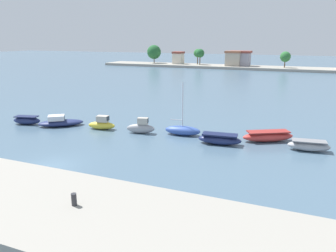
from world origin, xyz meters
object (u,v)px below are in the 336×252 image
moored_boat_1 (60,122)px  moored_boat_3 (141,127)px  moored_boat_5 (220,139)px  mooring_bollard (74,199)px  moored_boat_0 (27,120)px  moored_boat_2 (102,124)px  mooring_buoy_1 (53,120)px  moored_boat_7 (309,146)px  moored_boat_4 (183,130)px  moored_boat_6 (268,136)px

moored_boat_1 → moored_boat_3: bearing=-31.6°
moored_boat_5 → mooring_bollard: bearing=-106.7°
moored_boat_0 → moored_boat_2: size_ratio=1.08×
mooring_buoy_1 → mooring_bollard: bearing=-46.1°
moored_boat_5 → mooring_buoy_1: (-22.71, 1.24, -0.38)m
mooring_bollard → mooring_buoy_1: mooring_bollard is taller
mooring_bollard → moored_boat_1: 24.67m
moored_boat_2 → moored_boat_7: 22.85m
moored_boat_3 → moored_boat_7: moored_boat_3 is taller
moored_boat_7 → moored_boat_2: bearing=175.6°
moored_boat_1 → mooring_bollard: bearing=-84.7°
moored_boat_0 → moored_boat_2: moored_boat_2 is taller
moored_boat_4 → moored_boat_2: bearing=-177.1°
moored_boat_4 → moored_boat_7: moored_boat_4 is taller
moored_boat_4 → moored_boat_5: size_ratio=1.30×
moored_boat_3 → moored_boat_4: 4.79m
moored_boat_1 → moored_boat_2: size_ratio=1.60×
moored_boat_4 → moored_boat_3: bearing=-171.5°
moored_boat_5 → moored_boat_1: bearing=175.2°
moored_boat_5 → moored_boat_7: (8.44, 1.32, -0.03)m
moored_boat_1 → moored_boat_0: bearing=155.4°
moored_boat_0 → moored_boat_5: (24.44, 1.41, 0.01)m
moored_boat_2 → mooring_bollard: bearing=-70.5°
mooring_bollard → mooring_buoy_1: 27.77m
moored_boat_0 → moored_boat_5: bearing=-10.3°
moored_boat_2 → moored_boat_5: 14.39m
mooring_bollard → moored_boat_6: mooring_bollard is taller
mooring_bollard → moored_boat_2: (-10.87, 18.99, -1.52)m
moored_boat_1 → moored_boat_2: bearing=-29.5°
moored_boat_4 → moored_boat_6: size_ratio=1.07×
moored_boat_2 → moored_boat_6: bearing=-2.2°
moored_boat_4 → mooring_buoy_1: moored_boat_4 is taller
moored_boat_1 → moored_boat_6: size_ratio=1.00×
moored_boat_1 → moored_boat_3: moored_boat_3 is taller
mooring_bollard → moored_boat_0: mooring_bollard is taller
moored_boat_7 → mooring_buoy_1: size_ratio=14.21×
moored_boat_1 → moored_boat_7: bearing=-33.2°
moored_boat_1 → moored_boat_7: 28.48m
moored_boat_2 → moored_boat_7: moored_boat_2 is taller
moored_boat_2 → moored_boat_0: bearing=179.1°
moored_boat_4 → moored_boat_7: (13.07, -0.33, -0.05)m
moored_boat_1 → mooring_buoy_1: size_ratio=19.48×
moored_boat_2 → moored_boat_4: (9.75, 1.39, -0.07)m
moored_boat_5 → mooring_buoy_1: size_ratio=15.94×
mooring_buoy_1 → moored_boat_6: bearing=3.6°
moored_boat_7 → moored_boat_3: bearing=175.5°
mooring_bollard → moored_boat_0: 27.22m
moored_boat_1 → moored_boat_4: 15.50m
moored_boat_2 → mooring_buoy_1: moored_boat_2 is taller
moored_boat_6 → moored_boat_7: (3.98, -1.62, -0.03)m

